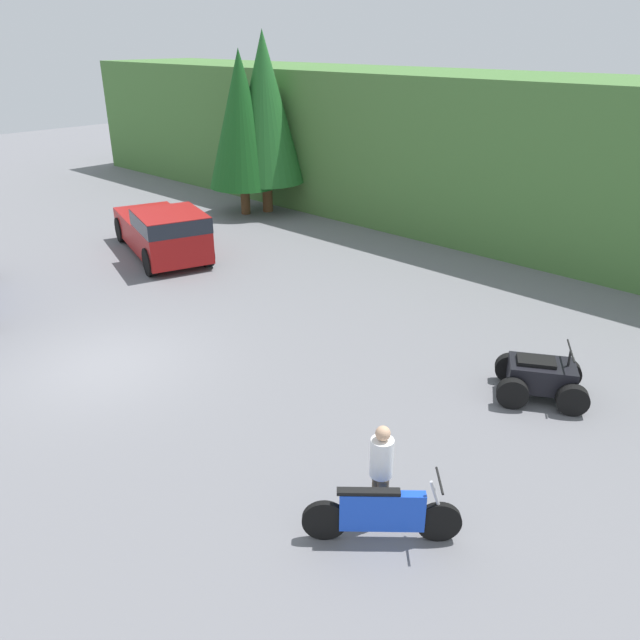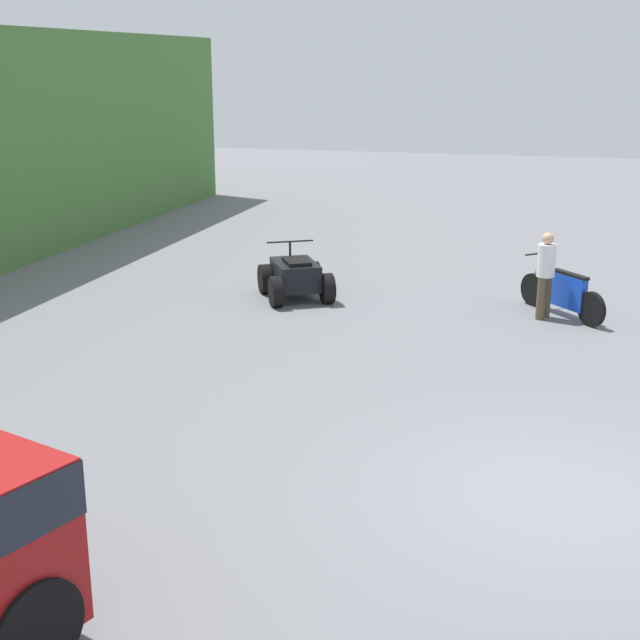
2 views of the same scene
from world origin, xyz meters
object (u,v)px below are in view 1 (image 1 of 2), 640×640
dirt_bike (382,514)px  quad_atv (541,377)px  pickup_truck_red (164,230)px  rider_person (381,470)px

dirt_bike → quad_atv: (-0.10, 5.54, -0.01)m
pickup_truck_red → quad_atv: bearing=18.8°
quad_atv → rider_person: 5.24m
quad_atv → pickup_truck_red: bearing=150.3°
dirt_bike → quad_atv: quad_atv is taller
pickup_truck_red → dirt_bike: 14.73m
pickup_truck_red → dirt_bike: bearing=-3.3°
quad_atv → rider_person: size_ratio=1.29×
pickup_truck_red → dirt_bike: pickup_truck_red is taller
quad_atv → rider_person: bearing=-122.2°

